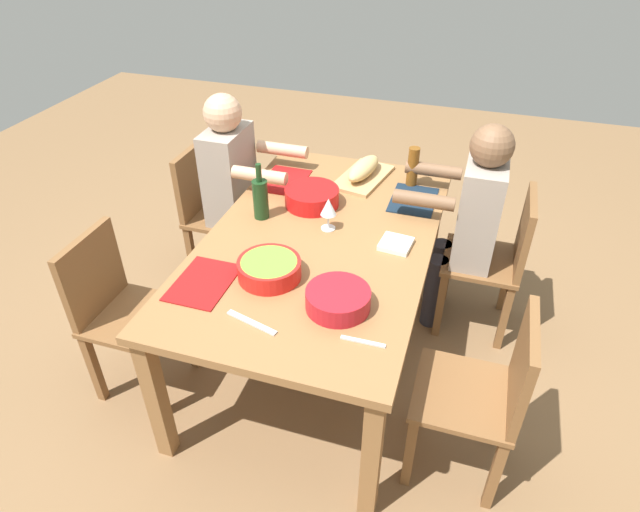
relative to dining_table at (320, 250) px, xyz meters
The scene contains 22 objects.
ground_plane 0.66m from the dining_table, ahead, with size 8.00×8.00×0.00m, color brown.
dining_table is the anchor object (origin of this frame).
chair_near_left 0.99m from the dining_table, 119.72° to the right, with size 0.40×0.40×0.85m.
diner_near_left 0.82m from the dining_table, 126.10° to the right, with size 0.41×0.53×1.20m.
chair_near_right 0.99m from the dining_table, 60.28° to the right, with size 0.40×0.40×0.85m.
chair_far_right 0.99m from the dining_table, 60.28° to the left, with size 0.40×0.40×0.85m.
chair_far_left 0.99m from the dining_table, 119.72° to the left, with size 0.40×0.40×0.85m.
diner_far_left 0.82m from the dining_table, 126.10° to the left, with size 0.41×0.53×1.20m.
serving_bowl_salad 0.39m from the dining_table, 17.49° to the right, with size 0.27×0.27×0.08m.
serving_bowl_pasta 0.34m from the dining_table, 154.63° to the right, with size 0.28×0.28×0.09m.
serving_bowl_fruit 0.53m from the dining_table, 25.56° to the left, with size 0.26×0.26×0.08m.
cutting_board 0.65m from the dining_table, behind, with size 0.40×0.22×0.02m, color tan.
bread_loaf 0.66m from the dining_table, behind, with size 0.32×0.11×0.09m, color tan.
wine_bottle 0.39m from the dining_table, 104.62° to the right, with size 0.08×0.08×0.29m.
beer_bottle 0.75m from the dining_table, 153.58° to the left, with size 0.06×0.06×0.22m, color brown.
wine_glass 0.21m from the dining_table, 168.93° to the left, with size 0.08×0.08×0.17m.
placemat_near_left 0.61m from the dining_table, 143.00° to the right, with size 0.32×0.23×0.01m, color maroon.
placemat_near_right 0.61m from the dining_table, 37.00° to the right, with size 0.32×0.23×0.01m, color maroon.
fork_far_right 0.73m from the dining_table, 30.29° to the left, with size 0.02×0.17×0.01m, color silver.
placemat_far_left 0.61m from the dining_table, 143.00° to the left, with size 0.32×0.23×0.01m, color #142333.
carving_knife 0.66m from the dining_table, ahead, with size 0.23×0.02×0.01m, color silver.
napkin_stack 0.37m from the dining_table, 95.45° to the left, with size 0.14×0.14×0.02m, color white.
Camera 1 is at (2.04, 0.65, 2.16)m, focal length 30.39 mm.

